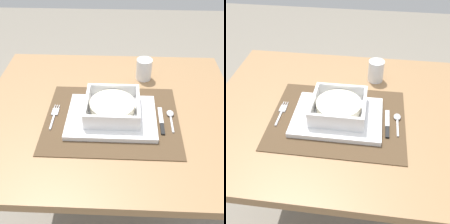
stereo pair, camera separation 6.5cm
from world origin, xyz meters
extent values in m
plane|color=gray|center=(0.00, 0.00, 0.00)|extent=(6.00, 6.00, 0.00)
cube|color=#936D47|center=(0.00, 0.00, 0.73)|extent=(0.90, 0.77, 0.03)
cube|color=brown|center=(-0.40, 0.33, 0.36)|extent=(0.05, 0.05, 0.71)
cube|color=brown|center=(0.40, 0.33, 0.36)|extent=(0.05, 0.05, 0.71)
cube|color=#4C3823|center=(0.01, -0.05, 0.74)|extent=(0.44, 0.35, 0.00)
cube|color=white|center=(0.01, -0.05, 0.75)|extent=(0.29, 0.22, 0.02)
cube|color=white|center=(0.01, -0.04, 0.76)|extent=(0.18, 0.18, 0.01)
cube|color=white|center=(-0.07, -0.04, 0.79)|extent=(0.01, 0.18, 0.04)
cube|color=white|center=(0.10, -0.04, 0.79)|extent=(0.01, 0.18, 0.04)
cube|color=white|center=(0.01, -0.12, 0.79)|extent=(0.16, 0.01, 0.04)
cube|color=white|center=(0.01, 0.05, 0.79)|extent=(0.16, 0.01, 0.04)
cylinder|color=beige|center=(0.01, -0.04, 0.78)|extent=(0.15, 0.15, 0.03)
cube|color=silver|center=(-0.18, -0.08, 0.75)|extent=(0.01, 0.07, 0.00)
cube|color=silver|center=(-0.18, -0.03, 0.75)|extent=(0.02, 0.04, 0.00)
cylinder|color=silver|center=(-0.19, 0.00, 0.75)|extent=(0.00, 0.02, 0.00)
cylinder|color=silver|center=(-0.18, 0.00, 0.75)|extent=(0.00, 0.02, 0.00)
cylinder|color=silver|center=(-0.18, 0.00, 0.75)|extent=(0.00, 0.02, 0.00)
cube|color=silver|center=(0.21, -0.08, 0.75)|extent=(0.01, 0.07, 0.00)
ellipsoid|color=silver|center=(0.21, -0.02, 0.75)|extent=(0.02, 0.03, 0.01)
cube|color=black|center=(0.18, -0.10, 0.75)|extent=(0.01, 0.05, 0.01)
cube|color=silver|center=(0.18, -0.03, 0.75)|extent=(0.01, 0.08, 0.00)
cube|color=#59331E|center=(0.15, -0.10, 0.75)|extent=(0.01, 0.06, 0.01)
cube|color=silver|center=(0.15, -0.03, 0.75)|extent=(0.01, 0.08, 0.00)
cylinder|color=white|center=(0.13, 0.20, 0.78)|extent=(0.06, 0.06, 0.08)
cylinder|color=maroon|center=(0.13, 0.20, 0.76)|extent=(0.05, 0.05, 0.04)
camera|label=1|loc=(0.04, -0.76, 1.37)|focal=45.39mm
camera|label=2|loc=(0.11, -0.76, 1.37)|focal=45.39mm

